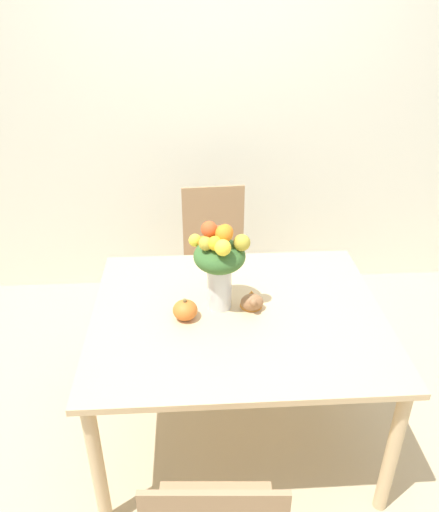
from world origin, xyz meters
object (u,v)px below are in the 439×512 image
flower_vase (219,261)px  turkey_figurine (252,300)px  pumpkin (185,310)px  dining_chair_near_window (216,263)px

flower_vase → turkey_figurine: size_ratio=3.09×
flower_vase → turkey_figurine: (0.15, -0.02, -0.21)m
flower_vase → turkey_figurine: bearing=-7.0°
pumpkin → dining_chair_near_window: 0.99m
pumpkin → dining_chair_near_window: size_ratio=0.12×
flower_vase → turkey_figurine: 0.26m
turkey_figurine → dining_chair_near_window: 0.92m
dining_chair_near_window → flower_vase: bearing=-95.1°
flower_vase → dining_chair_near_window: (0.03, 0.84, -0.50)m
pumpkin → dining_chair_near_window: dining_chair_near_window is taller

